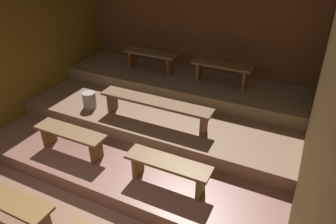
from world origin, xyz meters
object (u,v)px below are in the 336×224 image
at_px(bench_lower_right, 168,167).
at_px(bench_upper_right, 222,69).
at_px(bench_middle_center, 155,104).
at_px(pail_middle, 89,100).
at_px(bench_lower_left, 71,136).
at_px(bench_upper_left, 151,56).

relative_size(bench_lower_right, bench_upper_right, 1.03).
relative_size(bench_middle_center, pail_middle, 6.77).
distance_m(bench_lower_left, bench_middle_center, 1.41).
height_order(bench_lower_right, bench_upper_left, bench_upper_left).
xyz_separation_m(bench_middle_center, pail_middle, (-1.30, -0.09, -0.18)).
bearing_deg(bench_middle_center, bench_lower_left, -131.90).
xyz_separation_m(bench_upper_right, pail_middle, (-1.97, -1.53, -0.40)).
relative_size(bench_middle_center, bench_upper_left, 1.71).
height_order(bench_middle_center, pail_middle, bench_middle_center).
bearing_deg(bench_lower_left, pail_middle, 111.62).
distance_m(bench_lower_right, bench_upper_right, 2.52).
xyz_separation_m(bench_lower_right, bench_middle_center, (-0.74, 1.03, 0.26)).
height_order(bench_upper_left, pail_middle, bench_upper_left).
distance_m(bench_lower_right, bench_upper_left, 2.98).
bearing_deg(pail_middle, bench_upper_right, 37.75).
bearing_deg(bench_lower_right, bench_middle_center, 125.50).
bearing_deg(bench_middle_center, bench_upper_right, 64.92).
xyz_separation_m(bench_lower_right, bench_upper_right, (-0.06, 2.47, 0.48)).
height_order(bench_lower_left, bench_upper_left, bench_upper_left).
distance_m(bench_lower_left, bench_upper_right, 2.98).
relative_size(bench_lower_left, pail_middle, 4.09).
height_order(bench_lower_left, pail_middle, pail_middle).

